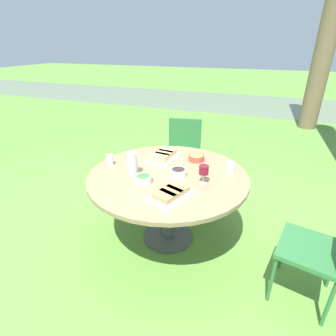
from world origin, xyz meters
The scene contains 15 objects.
ground_plane centered at (0.00, 0.00, 0.00)m, with size 40.00×40.00×0.00m, color #5B8C38.
river_strip centered at (0.00, 6.99, 0.00)m, with size 40.00×3.27×0.01m.
tree_trunk_main centered at (1.67, 4.77, 2.42)m, with size 0.39×0.39×4.84m.
dining_table centered at (0.00, 0.00, 0.63)m, with size 1.45×1.45×0.72m.
chair_near_left centered at (1.28, -0.28, 0.52)m, with size 0.50×0.52×0.89m.
chair_near_right centered at (-0.22, 1.17, 0.52)m, with size 0.51×0.49×0.89m.
water_pitcher centered at (-0.29, -0.12, 0.83)m, with size 0.10×0.09×0.21m.
wine_glass centered at (0.34, -0.05, 0.84)m, with size 0.08×0.08×0.16m.
platter_bread_main centered at (-0.16, 0.30, 0.75)m, with size 0.27×0.38×0.08m.
platter_charcuterie centered at (0.16, -0.36, 0.75)m, with size 0.34×0.41×0.06m.
bowl_fries centered at (0.16, 0.38, 0.75)m, with size 0.16×0.16×0.06m.
bowl_salad centered at (-0.14, -0.22, 0.75)m, with size 0.15×0.15×0.06m.
bowl_olives centered at (0.10, 0.00, 0.76)m, with size 0.15×0.15×0.07m.
cup_water_near centered at (0.52, 0.24, 0.77)m, with size 0.07×0.07×0.10m.
cup_water_far centered at (-0.60, -0.02, 0.77)m, with size 0.06×0.06×0.10m.
Camera 1 is at (0.76, -1.98, 1.79)m, focal length 28.00 mm.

